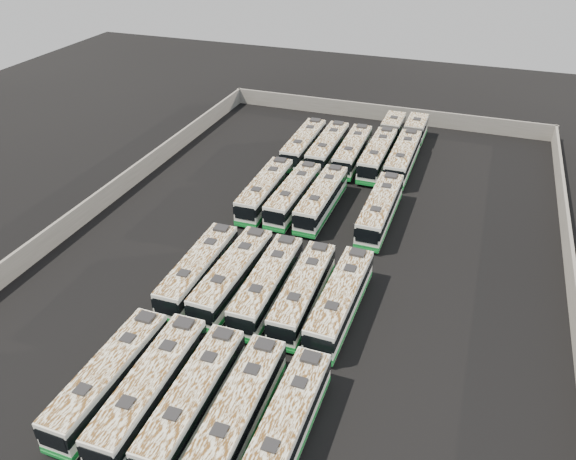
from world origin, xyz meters
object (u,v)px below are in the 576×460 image
object	(u,v)px
bus_front_left	(151,388)
bus_front_far_right	(286,427)
bus_midfront_left	(233,276)
bus_midback_far_left	(265,190)
bus_back_far_right	(407,148)
bus_midfront_right	(303,292)
bus_front_center	(194,399)
bus_midfront_center	(267,284)
bus_back_far_left	(304,144)
bus_front_far_left	(110,377)
bus_back_center	(352,151)
bus_midfront_far_left	(199,270)
bus_back_left	(328,148)
bus_midback_left	(293,195)
bus_midback_far_right	(380,209)
bus_back_right	(383,145)
bus_midback_center	(321,199)
bus_midfront_far_right	(340,300)
bus_front_right	(238,413)

from	to	relation	value
bus_front_left	bus_front_far_right	world-z (taller)	bus_front_left
bus_midfront_left	bus_midback_far_left	distance (m)	15.00
bus_front_far_right	bus_back_far_right	bearing A→B (deg)	90.52
bus_midfront_right	bus_front_center	bearing A→B (deg)	-104.67
bus_midfront_center	bus_back_far_left	distance (m)	28.12
bus_front_far_left	bus_back_center	bearing A→B (deg)	82.04
bus_midfront_far_left	bus_back_far_right	distance (m)	33.02
bus_midfront_left	bus_back_far_right	size ratio (longest dim) A/B	0.64
bus_midfront_left	bus_midfront_right	bearing A→B (deg)	0.96
bus_back_far_left	bus_back_left	xyz separation A→B (m)	(3.02, -0.02, 0.01)
bus_midback_left	bus_midback_far_right	size ratio (longest dim) A/B	0.96
bus_front_far_left	bus_back_center	size ratio (longest dim) A/B	0.99
bus_front_center	bus_midfront_center	xyz separation A→B (m)	(0.04, 12.39, 0.01)
bus_front_far_left	bus_front_center	bearing A→B (deg)	2.66
bus_midback_far_left	bus_back_far_left	world-z (taller)	bus_back_far_left
bus_front_far_right	bus_back_far_left	world-z (taller)	bus_back_far_left
bus_midfront_center	bus_back_far_left	world-z (taller)	bus_back_far_left
bus_back_right	bus_midfront_right	bearing A→B (deg)	-89.81
bus_front_far_left	bus_front_left	world-z (taller)	bus_front_left
bus_midfront_far_left	bus_back_far_left	distance (m)	27.55
bus_midback_center	bus_back_far_left	xyz separation A→B (m)	(-6.02, 12.45, 0.02)
bus_front_far_right	bus_midfront_center	bearing A→B (deg)	116.46
bus_midfront_far_right	bus_back_center	bearing A→B (deg)	103.50
bus_back_far_left	bus_back_right	xyz separation A→B (m)	(9.14, 2.99, 0.01)
bus_front_far_right	bus_back_left	bearing A→B (deg)	103.29
bus_front_left	bus_front_center	world-z (taller)	bus_front_left
bus_midfront_center	bus_midfront_left	bearing A→B (deg)	177.83
bus_back_far_right	bus_back_center	bearing A→B (deg)	-152.54
bus_midfront_far_left	bus_midfront_right	world-z (taller)	bus_midfront_far_left
bus_back_far_left	bus_midfront_left	bearing A→B (deg)	-84.38
bus_front_far_left	bus_midfront_far_left	world-z (taller)	bus_midfront_far_left
bus_midfront_left	bus_back_far_left	world-z (taller)	bus_midfront_left
bus_midback_far_right	bus_back_right	distance (m)	15.90
bus_midback_center	bus_midfront_far_left	bearing A→B (deg)	-111.00
bus_front_far_left	bus_midback_far_right	distance (m)	29.95
bus_midback_far_right	bus_back_center	distance (m)	14.08
bus_midfront_center	bus_midback_left	size ratio (longest dim) A/B	1.01
bus_back_far_right	bus_back_left	bearing A→B (deg)	-160.18
bus_back_left	bus_back_right	bearing A→B (deg)	25.87
bus_front_right	bus_midback_far_left	xyz separation A→B (m)	(-9.07, 27.26, 0.00)
bus_front_right	bus_back_far_left	size ratio (longest dim) A/B	1.00
bus_midfront_center	bus_front_center	bearing A→B (deg)	-90.96
bus_midfront_center	bus_midback_far_left	xyz separation A→B (m)	(-6.07, 14.77, 0.01)
bus_midback_far_left	bus_midback_center	world-z (taller)	bus_midback_far_left
bus_front_far_left	bus_midfront_center	world-z (taller)	bus_midfront_center
bus_front_far_right	bus_midfront_far_right	xyz separation A→B (m)	(-0.06, 12.43, 0.04)
bus_front_right	bus_front_far_right	world-z (taller)	bus_front_right
bus_front_far_right	bus_midback_far_right	world-z (taller)	bus_midback_far_right
bus_midfront_center	bus_back_far_right	xyz separation A→B (m)	(6.01, 30.64, 0.04)
bus_midback_far_right	bus_back_right	bearing A→B (deg)	100.93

